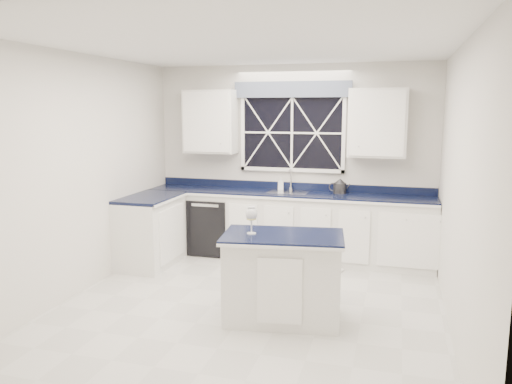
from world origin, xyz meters
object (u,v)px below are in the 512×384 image
(soap_bottle, at_px, (281,184))
(kettle, at_px, (340,187))
(wine_glass, at_px, (251,215))
(faucet, at_px, (291,179))
(dishwasher, at_px, (214,225))
(island, at_px, (283,277))

(soap_bottle, bearing_deg, kettle, -7.34)
(wine_glass, height_order, soap_bottle, wine_glass)
(faucet, bearing_deg, kettle, -6.84)
(dishwasher, relative_size, soap_bottle, 4.78)
(faucet, height_order, soap_bottle, faucet)
(wine_glass, bearing_deg, faucet, 92.52)
(kettle, height_order, soap_bottle, kettle)
(dishwasher, relative_size, kettle, 2.79)
(faucet, bearing_deg, island, -79.74)
(dishwasher, bearing_deg, island, -53.76)
(island, bearing_deg, faucet, 92.43)
(wine_glass, bearing_deg, soap_bottle, 96.15)
(faucet, relative_size, wine_glass, 1.11)
(island, relative_size, kettle, 4.27)
(soap_bottle, bearing_deg, dishwasher, -166.96)
(faucet, distance_m, wine_glass, 2.31)
(faucet, distance_m, kettle, 0.71)
(island, bearing_deg, soap_bottle, 95.93)
(wine_glass, relative_size, soap_bottle, 1.59)
(wine_glass, bearing_deg, island, 10.56)
(kettle, distance_m, soap_bottle, 0.86)
(dishwasher, xyz_separation_m, wine_glass, (1.20, -2.11, 0.65))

